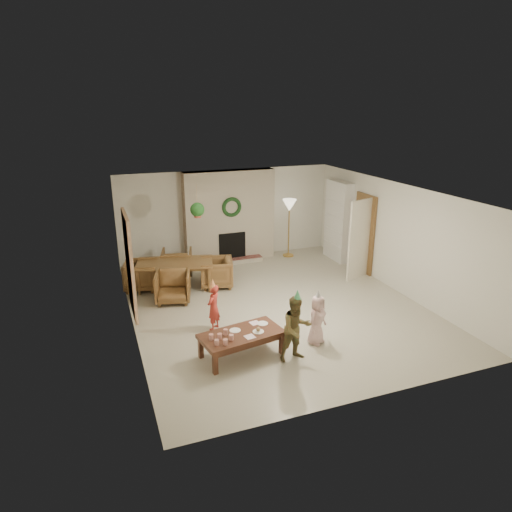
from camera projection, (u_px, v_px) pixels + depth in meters
name	position (u px, v px, depth m)	size (l,w,h in m)	color
floor	(275.00, 305.00, 9.79)	(7.00, 7.00, 0.00)	#B7B29E
ceiling	(277.00, 192.00, 8.99)	(7.00, 7.00, 0.00)	white
wall_back	(227.00, 215.00, 12.49)	(7.00, 7.00, 0.00)	silver
wall_front	(373.00, 324.00, 6.28)	(7.00, 7.00, 0.00)	silver
wall_left	(128.00, 268.00, 8.40)	(7.00, 7.00, 0.00)	silver
wall_right	(395.00, 237.00, 10.38)	(7.00, 7.00, 0.00)	silver
fireplace_mass	(229.00, 216.00, 12.32)	(2.50, 0.40, 2.50)	#4F2815
fireplace_hearth	(234.00, 261.00, 12.39)	(1.60, 0.30, 0.12)	#5C1919
fireplace_firebox	(232.00, 246.00, 12.41)	(0.75, 0.12, 0.75)	black
fireplace_wreath	(232.00, 207.00, 12.02)	(0.54, 0.54, 0.10)	#153818
floor_lamp_base	(288.00, 255.00, 13.00)	(0.31, 0.31, 0.03)	gold
floor_lamp_post	(289.00, 230.00, 12.75)	(0.03, 0.03, 1.49)	gold
floor_lamp_shade	(289.00, 205.00, 12.52)	(0.40, 0.40, 0.33)	beige
bookshelf_carcass	(338.00, 221.00, 12.42)	(0.30, 1.00, 2.20)	white
bookshelf_shelf_a	(336.00, 243.00, 12.62)	(0.30, 0.92, 0.03)	white
bookshelf_shelf_b	(337.00, 230.00, 12.49)	(0.30, 0.92, 0.03)	white
bookshelf_shelf_c	(338.00, 216.00, 12.36)	(0.30, 0.92, 0.03)	white
bookshelf_shelf_d	(339.00, 201.00, 12.23)	(0.30, 0.92, 0.03)	white
books_row_lower	(339.00, 240.00, 12.43)	(0.20, 0.40, 0.24)	#AD1F24
books_row_mid	(336.00, 225.00, 12.48)	(0.20, 0.44, 0.24)	#295597
books_row_upper	(339.00, 212.00, 12.22)	(0.20, 0.36, 0.22)	#B58826
door_frame	(364.00, 234.00, 11.50)	(0.05, 0.86, 2.04)	brown
door_leaf	(359.00, 240.00, 11.05)	(0.05, 0.80, 2.00)	beige
curtain_panel	(130.00, 265.00, 8.59)	(0.06, 1.20, 2.00)	beige
dining_table	(175.00, 275.00, 10.65)	(1.78, 0.99, 0.63)	brown
dining_chair_near	(173.00, 287.00, 9.90)	(0.74, 0.76, 0.69)	brown
dining_chair_far	(177.00, 263.00, 11.38)	(0.74, 0.76, 0.69)	brown
dining_chair_left	(142.00, 275.00, 10.56)	(0.74, 0.76, 0.69)	brown
dining_chair_right	(217.00, 272.00, 10.74)	(0.74, 0.76, 0.69)	brown
hanging_plant_cord	(197.00, 200.00, 10.00)	(0.01, 0.01, 0.70)	tan
hanging_plant_pot	(198.00, 215.00, 10.11)	(0.16, 0.16, 0.12)	#AE4D38
hanging_plant_foliage	(197.00, 210.00, 10.07)	(0.32, 0.32, 0.32)	#184819
coffee_table_top	(241.00, 335.00, 7.72)	(1.42, 0.71, 0.07)	#502A1A
coffee_table_apron	(241.00, 338.00, 7.75)	(1.31, 0.60, 0.09)	#502A1A
coffee_leg_fl	(215.00, 364.00, 7.25)	(0.08, 0.08, 0.37)	#502A1A
coffee_leg_fr	(282.00, 344.00, 7.87)	(0.08, 0.08, 0.37)	#502A1A
coffee_leg_bl	(201.00, 348.00, 7.72)	(0.08, 0.08, 0.37)	#502A1A
coffee_leg_br	(265.00, 330.00, 8.34)	(0.08, 0.08, 0.37)	#502A1A
cup_a	(217.00, 343.00, 7.30)	(0.08, 0.08, 0.10)	silver
cup_b	(211.00, 337.00, 7.48)	(0.08, 0.08, 0.10)	silver
cup_c	(225.00, 342.00, 7.32)	(0.08, 0.08, 0.10)	silver
cup_d	(220.00, 336.00, 7.50)	(0.08, 0.08, 0.10)	silver
cup_e	(231.00, 337.00, 7.47)	(0.08, 0.08, 0.10)	silver
cup_f	(225.00, 332.00, 7.64)	(0.08, 0.08, 0.10)	silver
plate_a	(235.00, 330.00, 7.79)	(0.20, 0.20, 0.01)	white
plate_b	(258.00, 331.00, 7.75)	(0.20, 0.20, 0.01)	white
plate_c	(263.00, 323.00, 8.04)	(0.20, 0.20, 0.01)	white
food_scoop	(258.00, 329.00, 7.74)	(0.08, 0.08, 0.08)	tan
napkin_left	(250.00, 337.00, 7.58)	(0.16, 0.16, 0.01)	#FDBAD6
napkin_right	(255.00, 323.00, 8.06)	(0.16, 0.16, 0.01)	#FDBAD6
child_red	(214.00, 307.00, 8.63)	(0.34, 0.22, 0.92)	#B83027
party_hat_red	(213.00, 283.00, 8.47)	(0.13, 0.13, 0.17)	#E4C24C
child_plaid	(296.00, 329.00, 7.56)	(0.56, 0.44, 1.16)	brown
party_hat_plaid	(297.00, 295.00, 7.36)	(0.14, 0.14, 0.19)	#52C077
child_pink	(317.00, 320.00, 8.12)	(0.46, 0.30, 0.93)	beige
party_hat_pink	(318.00, 294.00, 7.96)	(0.12, 0.12, 0.17)	#B5B4BB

